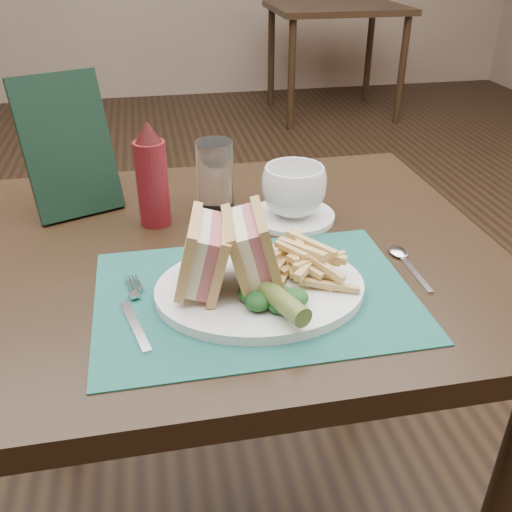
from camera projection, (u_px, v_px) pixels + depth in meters
The scene contains 18 objects.
floor at pixel (208, 383), 1.74m from camera, with size 7.00×7.00×0.00m, color black.
wall_back at pixel (158, 96), 4.72m from camera, with size 6.00×6.00×0.00m, color gray.
table_main at pixel (230, 412), 1.13m from camera, with size 0.90×0.75×0.75m, color black, non-canonical shape.
table_bg_right at pixel (333, 61), 4.10m from camera, with size 0.90×0.75×0.75m, color black, non-canonical shape.
placemat at pixel (255, 295), 0.82m from camera, with size 0.45×0.32×0.00m, color #195249.
plate at pixel (260, 289), 0.82m from camera, with size 0.30×0.24×0.01m, color white, non-canonical shape.
sandwich_half_a at pixel (189, 254), 0.78m from camera, with size 0.06×0.11×0.10m, color tan, non-canonical shape.
sandwich_half_b at pixel (237, 250), 0.78m from camera, with size 0.06×0.11×0.10m, color tan, non-canonical shape.
kale_garnish at pixel (274, 297), 0.76m from camera, with size 0.11×0.08×0.03m, color #153B19, non-canonical shape.
pickle_spear at pixel (277, 297), 0.75m from camera, with size 0.03×0.03×0.12m, color #516426.
fries_pile at pixel (303, 259), 0.82m from camera, with size 0.18×0.20×0.05m, color tan, non-canonical shape.
fork at pixel (134, 310), 0.77m from camera, with size 0.03×0.17×0.01m, color silver, non-canonical shape.
spoon at pixel (410, 265), 0.88m from camera, with size 0.03×0.15×0.01m, color silver, non-canonical shape.
saucer at pixel (293, 216), 1.03m from camera, with size 0.15×0.15×0.01m, color white.
coffee_cup at pixel (294, 191), 1.01m from camera, with size 0.11×0.11×0.09m, color white.
drinking_glass at pixel (215, 176), 1.04m from camera, with size 0.07×0.07×0.13m, color white.
ketchup_bottle at pixel (152, 174), 0.97m from camera, with size 0.05×0.05×0.19m, color maroon, non-canonical shape.
check_presenter at pixel (68, 146), 1.01m from camera, with size 0.15×0.02×0.25m, color black.
Camera 1 is at (-0.11, -1.32, 1.21)m, focal length 40.00 mm.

